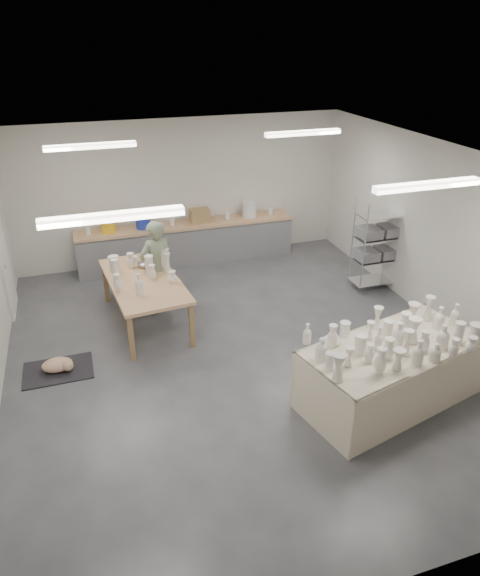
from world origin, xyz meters
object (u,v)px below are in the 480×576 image
object	(u,v)px
drying_table	(391,371)
work_table	(144,275)
red_stool	(156,289)
potter	(157,268)

from	to	relation	value
drying_table	work_table	distance (m)	4.29
drying_table	red_stool	world-z (taller)	drying_table
potter	red_stool	size ratio (longest dim) A/B	4.46
drying_table	red_stool	distance (m)	4.49
drying_table	work_table	size ratio (longest dim) A/B	1.16
work_table	red_stool	size ratio (longest dim) A/B	5.99
work_table	red_stool	bearing A→B (deg)	55.93
work_table	drying_table	bearing A→B (deg)	-54.86
drying_table	potter	xyz separation A→B (m)	(-2.54, 3.43, 0.38)
potter	red_stool	distance (m)	0.62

